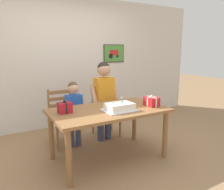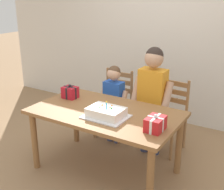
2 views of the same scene
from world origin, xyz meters
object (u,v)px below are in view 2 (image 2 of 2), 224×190
at_px(gift_box_beside_cake, 155,124).
at_px(chair_right, 167,115).
at_px(dining_table, 105,119).
at_px(birthday_cake, 106,113).
at_px(gift_box_red_large, 70,92).
at_px(child_younger, 114,97).
at_px(chair_left, 114,103).
at_px(child_older, 152,91).

relative_size(gift_box_beside_cake, chair_right, 0.23).
xyz_separation_m(gift_box_beside_cake, chair_right, (-0.25, 0.98, -0.33)).
height_order(dining_table, birthday_cake, birthday_cake).
relative_size(gift_box_red_large, child_younger, 0.17).
bearing_deg(birthday_cake, chair_left, 116.52).
distance_m(child_older, child_younger, 0.57).
bearing_deg(dining_table, gift_box_beside_cake, -12.69).
relative_size(birthday_cake, child_younger, 0.41).
height_order(dining_table, chair_right, chair_right).
relative_size(birthday_cake, child_older, 0.32).
bearing_deg(gift_box_beside_cake, child_younger, 139.83).
bearing_deg(child_younger, dining_table, -66.32).
bearing_deg(dining_table, child_younger, 113.68).
height_order(gift_box_red_large, chair_left, chair_left).
relative_size(gift_box_beside_cake, child_older, 0.16).
relative_size(chair_right, child_older, 0.68).
height_order(gift_box_beside_cake, child_younger, child_younger).
xyz_separation_m(birthday_cake, gift_box_beside_cake, (0.55, -0.01, 0.02)).
height_order(gift_box_red_large, chair_right, chair_right).
distance_m(chair_left, chair_right, 0.78).
bearing_deg(chair_left, child_older, -17.63).
height_order(dining_table, chair_left, chair_left).
xyz_separation_m(birthday_cake, child_younger, (-0.37, 0.76, -0.14)).
relative_size(dining_table, birthday_cake, 3.63).
bearing_deg(birthday_cake, dining_table, 125.33).
distance_m(dining_table, child_younger, 0.69).
height_order(gift_box_red_large, child_older, child_older).
height_order(birthday_cake, chair_left, birthday_cake).
xyz_separation_m(gift_box_red_large, gift_box_beside_cake, (1.23, -0.27, -0.00)).
xyz_separation_m(dining_table, gift_box_beside_cake, (0.64, -0.14, 0.15)).
bearing_deg(chair_right, chair_left, 179.99).
relative_size(dining_table, gift_box_red_large, 9.00).
bearing_deg(chair_left, birthday_cake, -63.48).
distance_m(gift_box_red_large, chair_right, 1.26).
bearing_deg(birthday_cake, chair_right, 72.89).
relative_size(dining_table, chair_right, 1.74).
distance_m(birthday_cake, chair_right, 1.06).
distance_m(dining_table, gift_box_red_large, 0.62).
xyz_separation_m(birthday_cake, chair_left, (-0.48, 0.97, -0.32)).
distance_m(dining_table, birthday_cake, 0.21).
xyz_separation_m(child_older, child_younger, (-0.54, 0.00, -0.18)).
distance_m(birthday_cake, child_younger, 0.86).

